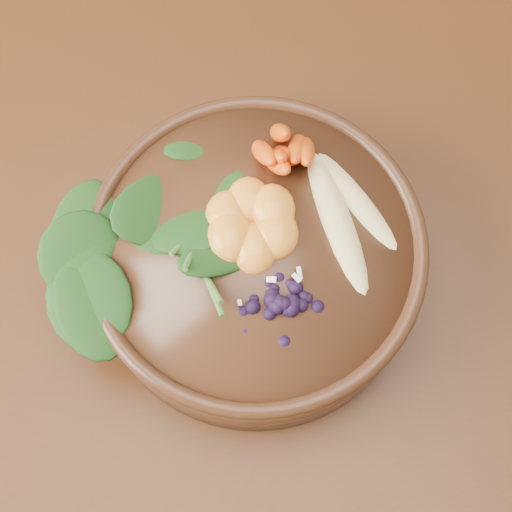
# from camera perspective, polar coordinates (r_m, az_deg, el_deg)

# --- Properties ---
(ground) EXTENTS (4.00, 4.00, 0.00)m
(ground) POSITION_cam_1_polar(r_m,az_deg,el_deg) (1.42, 5.12, -7.16)
(ground) COLOR #381E0F
(ground) RESTS_ON ground
(dining_table) EXTENTS (1.60, 0.90, 0.75)m
(dining_table) POSITION_cam_1_polar(r_m,az_deg,el_deg) (0.80, 9.05, 4.20)
(dining_table) COLOR #331C0C
(dining_table) RESTS_ON ground
(stoneware_bowl) EXTENTS (0.36, 0.36, 0.08)m
(stoneware_bowl) POSITION_cam_1_polar(r_m,az_deg,el_deg) (0.62, 0.00, -0.33)
(stoneware_bowl) COLOR #3F2211
(stoneware_bowl) RESTS_ON dining_table
(kale_heap) EXTENTS (0.23, 0.21, 0.04)m
(kale_heap) POSITION_cam_1_polar(r_m,az_deg,el_deg) (0.59, -5.97, 5.52)
(kale_heap) COLOR #1B4315
(kale_heap) RESTS_ON stoneware_bowl
(carrot_cluster) EXTENTS (0.07, 0.07, 0.08)m
(carrot_cluster) POSITION_cam_1_polar(r_m,az_deg,el_deg) (0.59, 2.31, 10.43)
(carrot_cluster) COLOR #DD4F12
(carrot_cluster) RESTS_ON stoneware_bowl
(banana_halves) EXTENTS (0.10, 0.16, 0.03)m
(banana_halves) POSITION_cam_1_polar(r_m,az_deg,el_deg) (0.59, 7.43, 4.19)
(banana_halves) COLOR #E0CC84
(banana_halves) RESTS_ON stoneware_bowl
(mandarin_cluster) EXTENTS (0.11, 0.11, 0.03)m
(mandarin_cluster) POSITION_cam_1_polar(r_m,az_deg,el_deg) (0.58, -0.38, 3.16)
(mandarin_cluster) COLOR orange
(mandarin_cluster) RESTS_ON stoneware_bowl
(blueberry_pile) EXTENTS (0.15, 0.13, 0.04)m
(blueberry_pile) POSITION_cam_1_polar(r_m,az_deg,el_deg) (0.55, 2.28, -3.54)
(blueberry_pile) COLOR black
(blueberry_pile) RESTS_ON stoneware_bowl
(coconut_flakes) EXTENTS (0.11, 0.09, 0.01)m
(coconut_flakes) POSITION_cam_1_polar(r_m,az_deg,el_deg) (0.58, 0.82, -0.52)
(coconut_flakes) COLOR white
(coconut_flakes) RESTS_ON stoneware_bowl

